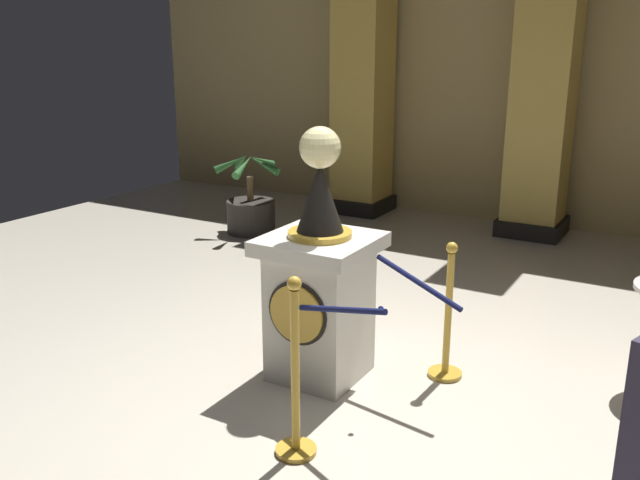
{
  "coord_description": "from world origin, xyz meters",
  "views": [
    {
      "loc": [
        1.81,
        -3.62,
        2.27
      ],
      "look_at": [
        -0.39,
        0.15,
        1.0
      ],
      "focal_mm": 38.01,
      "sensor_mm": 36.0,
      "label": 1
    }
  ],
  "objects_px": {
    "stanchion_far": "(447,331)",
    "potted_palm_left": "(251,209)",
    "pedestal_clock": "(320,285)",
    "stanchion_near": "(295,393)"
  },
  "relations": [
    {
      "from": "pedestal_clock",
      "to": "potted_palm_left",
      "type": "bearing_deg",
      "value": 133.1
    },
    {
      "from": "stanchion_far",
      "to": "potted_palm_left",
      "type": "height_order",
      "value": "potted_palm_left"
    },
    {
      "from": "pedestal_clock",
      "to": "stanchion_far",
      "type": "xyz_separation_m",
      "value": [
        0.78,
        0.43,
        -0.33
      ]
    },
    {
      "from": "stanchion_far",
      "to": "stanchion_near",
      "type": "bearing_deg",
      "value": -107.13
    },
    {
      "from": "stanchion_far",
      "to": "potted_palm_left",
      "type": "distance_m",
      "value": 4.18
    },
    {
      "from": "pedestal_clock",
      "to": "stanchion_far",
      "type": "bearing_deg",
      "value": 29.2
    },
    {
      "from": "stanchion_near",
      "to": "stanchion_far",
      "type": "height_order",
      "value": "stanchion_near"
    },
    {
      "from": "pedestal_clock",
      "to": "stanchion_far",
      "type": "height_order",
      "value": "pedestal_clock"
    },
    {
      "from": "pedestal_clock",
      "to": "stanchion_near",
      "type": "xyz_separation_m",
      "value": [
        0.37,
        -0.9,
        -0.3
      ]
    },
    {
      "from": "pedestal_clock",
      "to": "stanchion_near",
      "type": "relative_size",
      "value": 1.63
    }
  ]
}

